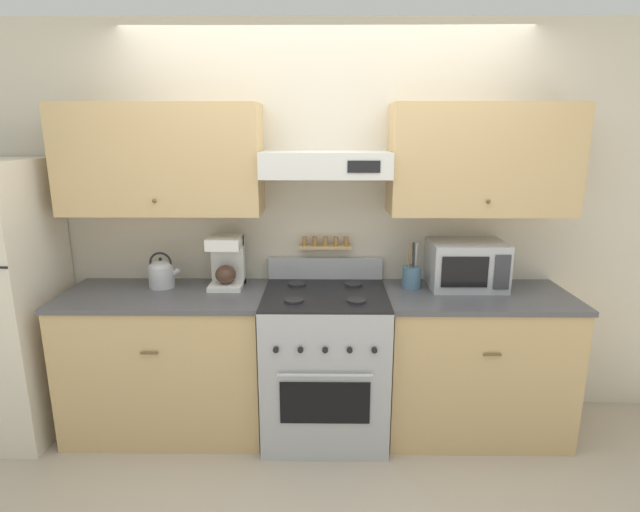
# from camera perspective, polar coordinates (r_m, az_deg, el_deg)

# --- Properties ---
(ground_plane) EXTENTS (16.00, 16.00, 0.00)m
(ground_plane) POSITION_cam_1_polar(r_m,az_deg,el_deg) (3.20, 0.48, -21.97)
(ground_plane) COLOR #B2A38E
(wall_back) EXTENTS (5.20, 0.46, 2.55)m
(wall_back) POSITION_cam_1_polar(r_m,az_deg,el_deg) (3.22, 0.15, 5.91)
(wall_back) COLOR beige
(wall_back) RESTS_ON ground_plane
(counter_left) EXTENTS (1.24, 0.65, 0.92)m
(counter_left) POSITION_cam_1_polar(r_m,az_deg,el_deg) (3.39, -16.95, -11.37)
(counter_left) COLOR tan
(counter_left) RESTS_ON ground_plane
(counter_right) EXTENTS (1.13, 0.65, 0.92)m
(counter_right) POSITION_cam_1_polar(r_m,az_deg,el_deg) (3.37, 17.07, -11.52)
(counter_right) COLOR tan
(counter_right) RESTS_ON ground_plane
(stove_range) EXTENTS (0.75, 0.71, 1.07)m
(stove_range) POSITION_cam_1_polar(r_m,az_deg,el_deg) (3.20, 0.51, -12.07)
(stove_range) COLOR #ADAFB5
(stove_range) RESTS_ON ground_plane
(tea_kettle) EXTENTS (0.21, 0.16, 0.23)m
(tea_kettle) POSITION_cam_1_polar(r_m,az_deg,el_deg) (3.32, -17.71, -1.85)
(tea_kettle) COLOR #B7B7BC
(tea_kettle) RESTS_ON counter_left
(coffee_maker) EXTENTS (0.21, 0.24, 0.33)m
(coffee_maker) POSITION_cam_1_polar(r_m,az_deg,el_deg) (3.22, -10.66, -0.57)
(coffee_maker) COLOR white
(coffee_maker) RESTS_ON counter_left
(microwave) EXTENTS (0.46, 0.35, 0.30)m
(microwave) POSITION_cam_1_polar(r_m,az_deg,el_deg) (3.28, 16.31, -0.96)
(microwave) COLOR #ADAFB5
(microwave) RESTS_ON counter_right
(utensil_crock) EXTENTS (0.12, 0.12, 0.29)m
(utensil_crock) POSITION_cam_1_polar(r_m,az_deg,el_deg) (3.20, 10.36, -2.29)
(utensil_crock) COLOR slate
(utensil_crock) RESTS_ON counter_right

